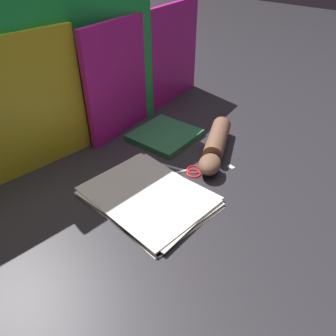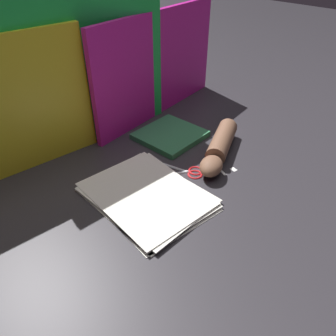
{
  "view_description": "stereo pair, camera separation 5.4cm",
  "coord_description": "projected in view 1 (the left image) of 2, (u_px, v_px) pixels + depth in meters",
  "views": [
    {
      "loc": [
        -0.58,
        -0.48,
        0.62
      ],
      "look_at": [
        -0.01,
        0.03,
        0.06
      ],
      "focal_mm": 35.0,
      "sensor_mm": 36.0,
      "label": 1
    },
    {
      "loc": [
        -0.54,
        -0.52,
        0.62
      ],
      "look_at": [
        -0.01,
        0.03,
        0.06
      ],
      "focal_mm": 35.0,
      "sensor_mm": 36.0,
      "label": 2
    }
  ],
  "objects": [
    {
      "name": "scissors",
      "position": [
        185.0,
        170.0,
        1.03
      ],
      "size": [
        0.15,
        0.16,
        0.01
      ],
      "color": "silver",
      "rests_on": "ground_plane"
    },
    {
      "name": "ground_plane",
      "position": [
        178.0,
        187.0,
        0.97
      ],
      "size": [
        6.0,
        6.0,
        0.0
      ],
      "primitive_type": "plane",
      "color": "#2D2B30"
    },
    {
      "name": "paper_scrap_mid",
      "position": [
        231.0,
        167.0,
        1.05
      ],
      "size": [
        0.02,
        0.02,
        0.0
      ],
      "color": "white",
      "rests_on": "ground_plane"
    },
    {
      "name": "backdrop_panel_right",
      "position": [
        150.0,
        65.0,
        1.25
      ],
      "size": [
        0.68,
        0.13,
        0.39
      ],
      "color": "#D81E9E",
      "rests_on": "ground_plane"
    },
    {
      "name": "hand_forearm",
      "position": [
        216.0,
        145.0,
        1.1
      ],
      "size": [
        0.31,
        0.2,
        0.07
      ],
      "color": "brown",
      "rests_on": "ground_plane"
    },
    {
      "name": "paper_stack",
      "position": [
        148.0,
        196.0,
        0.92
      ],
      "size": [
        0.29,
        0.36,
        0.02
      ],
      "color": "white",
      "rests_on": "ground_plane"
    },
    {
      "name": "backdrop_panel_center",
      "position": [
        90.0,
        71.0,
        1.06
      ],
      "size": [
        0.54,
        0.04,
        0.49
      ],
      "color": "green",
      "rests_on": "ground_plane"
    },
    {
      "name": "book_closed",
      "position": [
        165.0,
        135.0,
        1.19
      ],
      "size": [
        0.23,
        0.22,
        0.02
      ],
      "color": "#2D7247",
      "rests_on": "ground_plane"
    },
    {
      "name": "paper_scrap_near",
      "position": [
        221.0,
        170.0,
        1.04
      ],
      "size": [
        0.02,
        0.03,
        0.0
      ],
      "color": "white",
      "rests_on": "ground_plane"
    }
  ]
}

